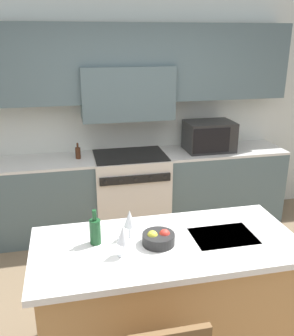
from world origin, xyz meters
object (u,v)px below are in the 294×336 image
(microwave, at_px, (209,136))
(wine_glass_far, at_px, (130,219))
(wine_bottle, at_px, (95,231))
(fruit_bowl, at_px, (159,238))
(wine_glass_near, at_px, (123,235))
(range_stove, at_px, (131,192))
(oil_bottle_on_counter, at_px, (78,153))

(microwave, height_order, wine_glass_far, microwave)
(wine_bottle, relative_size, fruit_bowl, 1.11)
(wine_bottle, relative_size, wine_glass_near, 1.15)
(range_stove, height_order, wine_glass_far, wine_glass_far)
(wine_glass_far, relative_size, fruit_bowl, 0.97)
(oil_bottle_on_counter, bearing_deg, fruit_bowl, -77.30)
(wine_glass_near, bearing_deg, wine_bottle, 129.93)
(range_stove, relative_size, wine_glass_far, 4.41)
(oil_bottle_on_counter, bearing_deg, range_stove, -2.54)
(range_stove, relative_size, microwave, 1.66)
(microwave, relative_size, wine_glass_far, 2.66)
(wine_glass_near, height_order, wine_glass_far, same)
(microwave, xyz_separation_m, fruit_bowl, (-1.13, -1.98, -0.15))
(microwave, distance_m, wine_bottle, 2.44)
(range_stove, bearing_deg, wine_glass_near, -101.17)
(fruit_bowl, distance_m, oil_bottle_on_counter, 2.04)
(fruit_bowl, bearing_deg, wine_glass_near, -160.56)
(fruit_bowl, relative_size, oil_bottle_on_counter, 1.21)
(range_stove, height_order, wine_bottle, wine_bottle)
(range_stove, distance_m, wine_glass_far, 1.97)
(wine_bottle, bearing_deg, fruit_bowl, -13.61)
(fruit_bowl, bearing_deg, oil_bottle_on_counter, 102.70)
(microwave, bearing_deg, wine_glass_near, -123.82)
(wine_glass_far, bearing_deg, wine_glass_near, -110.95)
(oil_bottle_on_counter, bearing_deg, wine_bottle, -89.04)
(wine_glass_near, relative_size, wine_glass_far, 1.00)
(range_stove, bearing_deg, wine_glass_far, -100.02)
(wine_glass_far, bearing_deg, fruit_bowl, -33.20)
(wine_bottle, relative_size, oil_bottle_on_counter, 1.35)
(range_stove, bearing_deg, wine_bottle, -106.90)
(wine_glass_near, bearing_deg, range_stove, 78.83)
(wine_bottle, height_order, oil_bottle_on_counter, wine_bottle)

